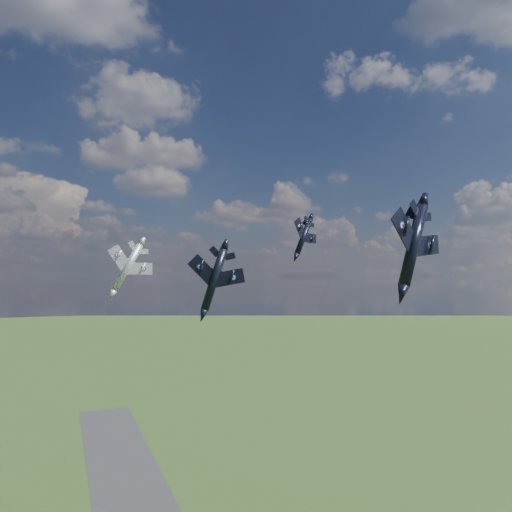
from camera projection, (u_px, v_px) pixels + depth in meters
name	position (u px, v px, depth m)	size (l,w,h in m)	color
jet_lead_navy	(214.00, 279.00, 78.86)	(9.90, 13.80, 2.86)	black
jet_right_navy	(413.00, 245.00, 58.58)	(10.21, 14.23, 2.94)	black
jet_high_navy	(304.00, 236.00, 111.65)	(9.25, 12.89, 2.67)	black
jet_left_silver	(127.00, 267.00, 87.47)	(9.02, 12.57, 2.60)	#A0A2AB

